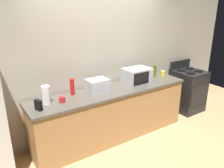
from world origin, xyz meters
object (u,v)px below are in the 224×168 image
(cordless_phone, at_px, (38,105))
(bottle_olive_oil, at_px, (155,71))
(mug_yellow, at_px, (163,73))
(stove_range, at_px, (188,90))
(paper_towel_roll, at_px, (46,95))
(mug_red, at_px, (62,99))
(bottle_dish_soap, at_px, (146,72))
(microwave, at_px, (137,76))
(bottle_hot_sauce, at_px, (72,87))
(toaster_oven, at_px, (97,85))

(cordless_phone, xyz_separation_m, bottle_olive_oil, (2.37, 0.26, 0.04))
(mug_yellow, bearing_deg, stove_range, -6.27)
(paper_towel_roll, relative_size, mug_red, 3.05)
(stove_range, bearing_deg, bottle_dish_soap, 168.05)
(cordless_phone, height_order, mug_yellow, cordless_phone)
(paper_towel_roll, height_order, mug_red, paper_towel_roll)
(paper_towel_roll, height_order, cordless_phone, paper_towel_roll)
(bottle_dish_soap, bearing_deg, mug_red, -172.33)
(paper_towel_roll, bearing_deg, cordless_phone, -137.41)
(stove_range, xyz_separation_m, mug_red, (-2.89, -0.03, 0.48))
(microwave, distance_m, bottle_olive_oil, 0.55)
(stove_range, height_order, mug_yellow, stove_range)
(mug_red, bearing_deg, microwave, 2.91)
(bottle_hot_sauce, relative_size, mug_red, 3.01)
(bottle_olive_oil, bearing_deg, stove_range, -9.91)
(toaster_oven, relative_size, bottle_hot_sauce, 1.28)
(mug_red, bearing_deg, bottle_hot_sauce, 36.41)
(cordless_phone, relative_size, bottle_olive_oil, 0.66)
(microwave, relative_size, toaster_oven, 1.41)
(toaster_oven, distance_m, bottle_olive_oil, 1.36)
(bottle_dish_soap, xyz_separation_m, mug_red, (-1.85, -0.25, -0.05))
(bottle_hot_sauce, bearing_deg, cordless_phone, -157.28)
(cordless_phone, xyz_separation_m, bottle_dish_soap, (2.21, 0.32, 0.02))
(bottle_olive_oil, bearing_deg, paper_towel_roll, -177.27)
(stove_range, relative_size, toaster_oven, 3.18)
(paper_towel_roll, xyz_separation_m, cordless_phone, (-0.16, -0.15, -0.06))
(cordless_phone, height_order, bottle_olive_oil, bottle_olive_oil)
(bottle_olive_oil, relative_size, mug_red, 2.56)
(toaster_oven, bearing_deg, bottle_dish_soap, 7.69)
(cordless_phone, bearing_deg, mug_yellow, -17.54)
(microwave, bearing_deg, toaster_oven, 179.15)
(bottle_olive_oil, bearing_deg, mug_yellow, -25.63)
(cordless_phone, distance_m, bottle_hot_sauce, 0.67)
(bottle_hot_sauce, bearing_deg, microwave, -5.11)
(bottle_olive_oil, relative_size, mug_yellow, 2.21)
(bottle_hot_sauce, height_order, mug_yellow, bottle_hot_sauce)
(bottle_dish_soap, relative_size, bottle_hot_sauce, 0.68)
(paper_towel_roll, bearing_deg, mug_red, -20.88)
(cordless_phone, bearing_deg, mug_red, -10.26)
(paper_towel_roll, distance_m, cordless_phone, 0.23)
(toaster_oven, height_order, bottle_hot_sauce, bottle_hot_sauce)
(bottle_dish_soap, bearing_deg, toaster_oven, -172.31)
(paper_towel_roll, bearing_deg, microwave, -0.08)
(mug_red, bearing_deg, mug_yellow, 2.84)
(paper_towel_roll, xyz_separation_m, bottle_hot_sauce, (0.45, 0.11, -0.00))
(bottle_olive_oil, distance_m, mug_red, 2.01)
(stove_range, relative_size, mug_red, 12.20)
(mug_red, bearing_deg, bottle_olive_oil, 5.19)
(microwave, height_order, paper_towel_roll, same)
(bottle_olive_oil, height_order, mug_red, bottle_olive_oil)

